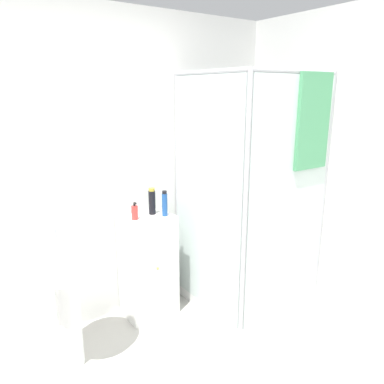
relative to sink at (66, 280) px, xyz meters
name	(u,v)px	position (x,y,z in m)	size (l,w,h in m)	color
wall_back	(91,174)	(0.38, 0.45, 0.60)	(6.40, 0.06, 2.50)	white
shower_enclosure	(248,247)	(1.54, -0.13, -0.10)	(0.92, 0.95, 2.03)	white
vanity_cabinet	(148,266)	(0.75, 0.26, -0.21)	(0.43, 0.33, 0.88)	silver
sink	(66,280)	(0.00, 0.00, 0.00)	(0.48, 0.48, 1.00)	white
soap_dispenser	(135,212)	(0.65, 0.25, 0.29)	(0.05, 0.05, 0.14)	red
shampoo_bottle_tall_black	(152,202)	(0.83, 0.29, 0.34)	(0.06, 0.06, 0.22)	black
shampoo_bottle_blue	(165,204)	(0.89, 0.19, 0.33)	(0.04, 0.04, 0.21)	#1E4C93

